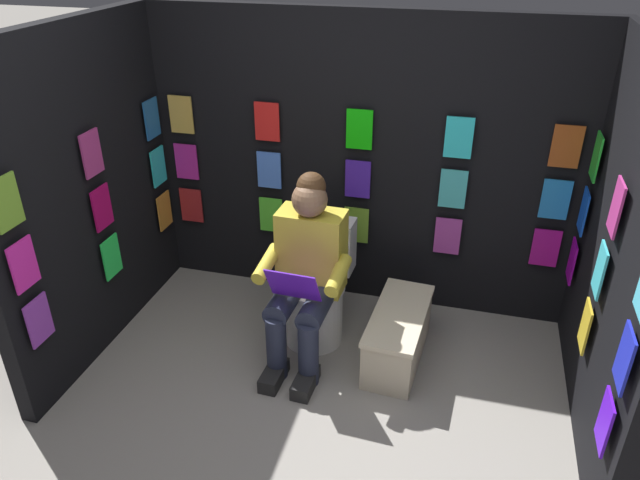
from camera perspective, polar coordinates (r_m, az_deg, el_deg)
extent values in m
plane|color=gray|center=(3.21, -3.58, -21.81)|extent=(30.00, 30.00, 0.00)
cube|color=black|center=(4.05, 3.91, 7.19)|extent=(2.96, 0.10, 2.00)
cube|color=maroon|center=(4.52, -12.19, 3.26)|extent=(0.17, 0.01, 0.26)
cube|color=#50CE2E|center=(4.29, -4.69, 2.41)|extent=(0.17, 0.01, 0.26)
cube|color=olive|center=(4.14, 3.49, 1.43)|extent=(0.17, 0.01, 0.26)
cube|color=#9E3695|center=(4.08, 12.09, 0.37)|extent=(0.17, 0.01, 0.26)
cube|color=#A10E7F|center=(4.11, 20.74, -0.71)|extent=(0.17, 0.01, 0.26)
cube|color=#BA2292|center=(4.39, -12.64, 7.31)|extent=(0.17, 0.01, 0.26)
cube|color=#467AE9|center=(4.15, -4.88, 6.67)|extent=(0.17, 0.01, 0.26)
cube|color=#3E1CA3|center=(4.00, 3.63, 5.82)|extent=(0.17, 0.01, 0.26)
cube|color=#3AAFB5|center=(3.93, 12.59, 4.78)|extent=(0.17, 0.01, 0.26)
cube|color=blue|center=(3.97, 21.58, 3.62)|extent=(0.17, 0.01, 0.26)
cube|color=gold|center=(4.28, -13.13, 11.59)|extent=(0.17, 0.01, 0.26)
cube|color=red|center=(4.04, -5.08, 11.19)|extent=(0.17, 0.01, 0.26)
cube|color=#0DC209|center=(3.88, 3.79, 10.50)|extent=(0.17, 0.01, 0.26)
cube|color=#26CBD7|center=(3.81, 13.13, 9.51)|extent=(0.17, 0.01, 0.26)
cube|color=#9C4317|center=(3.85, 22.48, 8.25)|extent=(0.17, 0.01, 0.26)
cube|color=black|center=(3.25, 26.89, -1.73)|extent=(0.10, 1.73, 2.00)
cube|color=#960AA3|center=(4.02, 22.93, -1.88)|extent=(0.01, 0.17, 0.26)
cube|color=gold|center=(3.43, 24.01, -7.55)|extent=(0.01, 0.17, 0.26)
cube|color=#5613E5|center=(2.90, 25.55, -15.42)|extent=(0.01, 0.17, 0.26)
cube|color=blue|center=(3.87, 23.88, 2.51)|extent=(0.01, 0.17, 0.26)
cube|color=#3FC6D7|center=(3.26, 25.18, -2.64)|extent=(0.01, 0.17, 0.26)
cube|color=#1E28C8|center=(2.69, 27.08, -10.05)|extent=(0.01, 0.17, 0.26)
cube|color=green|center=(3.74, 24.90, 7.23)|extent=(0.01, 0.17, 0.26)
cube|color=#BF3488|center=(3.11, 26.47, 2.79)|extent=(0.01, 0.17, 0.26)
cube|color=black|center=(3.84, -21.33, 4.00)|extent=(0.10, 1.73, 2.00)
cube|color=purple|center=(3.52, -25.27, -6.96)|extent=(0.01, 0.17, 0.26)
cube|color=#26E452|center=(3.97, -19.29, -1.54)|extent=(0.01, 0.17, 0.26)
cube|color=orange|center=(4.48, -14.64, 2.72)|extent=(0.01, 0.17, 0.26)
cube|color=#E026AA|center=(3.35, -26.47, -2.13)|extent=(0.01, 0.17, 0.26)
cube|color=#AB0D55|center=(3.82, -20.11, 2.93)|extent=(0.01, 0.17, 0.26)
cube|color=#27C6CB|center=(4.35, -15.19, 6.79)|extent=(0.01, 0.17, 0.26)
cube|color=#6C9F2E|center=(3.20, -27.77, 3.17)|extent=(0.01, 0.17, 0.26)
cube|color=#A83379|center=(3.69, -20.99, 7.73)|extent=(0.01, 0.17, 0.26)
cube|color=#1D599C|center=(4.24, -15.78, 11.10)|extent=(0.01, 0.17, 0.26)
cylinder|color=white|center=(3.90, -0.64, -7.02)|extent=(0.38, 0.38, 0.40)
cylinder|color=white|center=(3.78, -0.65, -4.41)|extent=(0.41, 0.41, 0.02)
cube|color=white|center=(3.91, 0.50, -0.36)|extent=(0.39, 0.20, 0.36)
cylinder|color=white|center=(3.83, 0.11, -0.97)|extent=(0.39, 0.08, 0.39)
cube|color=gold|center=(3.62, -0.80, -1.04)|extent=(0.41, 0.24, 0.52)
sphere|color=brown|center=(3.43, -1.00, 3.88)|extent=(0.21, 0.21, 0.21)
sphere|color=#472D19|center=(3.43, -0.85, 5.12)|extent=(0.17, 0.17, 0.17)
cylinder|color=#23283D|center=(3.56, -0.24, -6.23)|extent=(0.17, 0.41, 0.15)
cylinder|color=#23283D|center=(3.61, -3.28, -5.68)|extent=(0.17, 0.41, 0.15)
cylinder|color=#23283D|center=(3.56, -1.12, -10.81)|extent=(0.12, 0.12, 0.42)
cylinder|color=#23283D|center=(3.62, -4.18, -10.19)|extent=(0.12, 0.12, 0.42)
cube|color=black|center=(3.63, -1.40, -13.42)|extent=(0.12, 0.26, 0.09)
cube|color=black|center=(3.68, -4.43, -12.77)|extent=(0.12, 0.26, 0.09)
cylinder|color=gold|center=(3.43, 1.77, -3.37)|extent=(0.10, 0.31, 0.13)
cylinder|color=gold|center=(3.55, -5.08, -2.25)|extent=(0.10, 0.31, 0.13)
cube|color=#5317C7|center=(3.36, -2.59, -4.38)|extent=(0.30, 0.14, 0.23)
cube|color=beige|center=(3.79, 7.43, -9.24)|extent=(0.34, 0.73, 0.32)
cube|color=beige|center=(3.69, 7.60, -7.10)|extent=(0.36, 0.76, 0.03)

